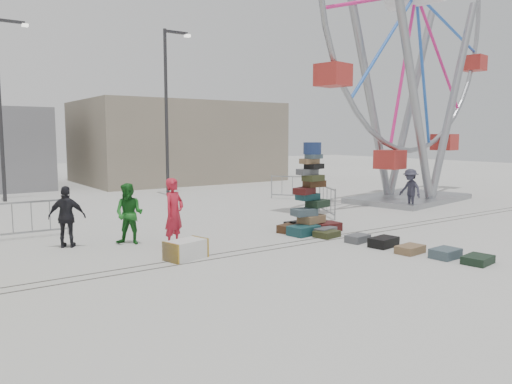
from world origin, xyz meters
TOP-DOWN VIEW (x-y plane):
  - ground at (0.00, 0.00)m, footprint 90.00×90.00m
  - track_line_near at (0.00, 0.60)m, footprint 40.00×0.04m
  - track_line_far at (0.00, 1.00)m, footprint 40.00×0.04m
  - building_right at (7.00, 20.00)m, footprint 12.00×8.00m
  - lamp_post_right at (3.09, 13.00)m, footprint 1.41×0.25m
  - lamp_post_left at (-3.91, 15.00)m, footprint 1.41×0.25m
  - suitcase_tower at (2.53, 1.84)m, footprint 1.93×1.71m
  - ferris_wheel at (11.03, 4.80)m, footprint 13.65×4.33m
  - steamer_trunk at (-2.12, 1.01)m, footprint 1.08×0.78m
  - row_case_0 at (2.43, 0.98)m, footprint 0.77×0.65m
  - row_case_1 at (2.66, -0.03)m, footprint 0.72×0.55m
  - row_case_2 at (2.80, -0.83)m, footprint 0.87×0.62m
  - row_case_3 at (2.78, -1.71)m, footprint 0.78×0.56m
  - row_case_4 at (3.06, -2.52)m, footprint 0.73×0.56m
  - row_case_5 at (3.21, -3.27)m, footprint 0.81×0.65m
  - barricade_dummy_c at (-4.64, 5.79)m, footprint 2.00×0.17m
  - barricade_wheel_front at (5.09, 3.83)m, footprint 0.99×1.83m
  - barricade_wheel_back at (7.07, 8.27)m, footprint 1.30×1.65m
  - pedestrian_red at (-1.81, 2.28)m, footprint 0.80×0.70m
  - pedestrian_green at (-2.62, 3.38)m, footprint 1.02×1.02m
  - pedestrian_black at (-4.11, 3.93)m, footprint 1.03×0.81m
  - pedestrian_grey at (8.92, 3.11)m, footprint 0.71×1.10m

SIDE VIEW (x-z plane):
  - ground at x=0.00m, z-range 0.00..0.00m
  - track_line_near at x=0.00m, z-range 0.00..0.01m
  - track_line_far at x=0.00m, z-range 0.00..0.01m
  - row_case_0 at x=2.43m, z-range 0.00..0.19m
  - row_case_5 at x=3.21m, z-range 0.00..0.19m
  - row_case_3 at x=2.78m, z-range 0.00..0.20m
  - row_case_1 at x=2.66m, z-range 0.00..0.21m
  - row_case_4 at x=3.06m, z-range 0.00..0.23m
  - row_case_2 at x=2.80m, z-range 0.00..0.26m
  - steamer_trunk at x=-2.12m, z-range 0.00..0.45m
  - barricade_dummy_c at x=-4.64m, z-range 0.00..1.10m
  - barricade_wheel_front at x=5.09m, z-range 0.00..1.10m
  - barricade_wheel_back at x=7.07m, z-range 0.00..1.10m
  - suitcase_tower at x=2.53m, z-range -0.60..2.14m
  - pedestrian_grey at x=8.92m, z-range 0.00..1.62m
  - pedestrian_black at x=-4.11m, z-range 0.00..1.64m
  - pedestrian_green at x=-2.62m, z-range 0.00..1.67m
  - pedestrian_red at x=-1.81m, z-range 0.00..1.84m
  - building_right at x=7.00m, z-range 0.00..5.00m
  - lamp_post_right at x=3.09m, z-range 0.48..8.48m
  - lamp_post_left at x=-3.91m, z-range 0.48..8.48m
  - ferris_wheel at x=11.03m, z-range -0.12..15.91m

